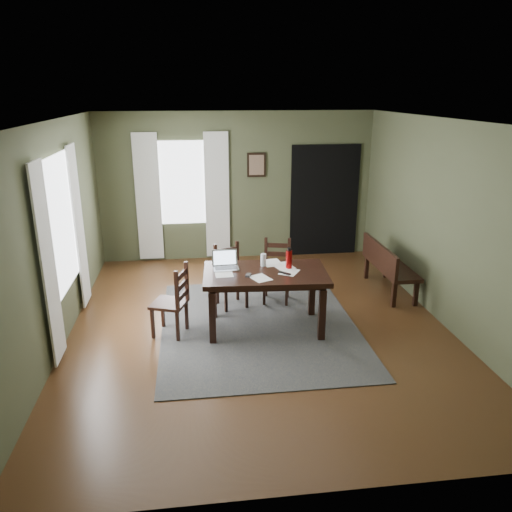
{
  "coord_description": "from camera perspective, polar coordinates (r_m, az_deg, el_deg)",
  "views": [
    {
      "loc": [
        -0.82,
        -6.07,
        3.04
      ],
      "look_at": [
        0.0,
        0.3,
        0.9
      ],
      "focal_mm": 35.0,
      "sensor_mm": 36.0,
      "label": 1
    }
  ],
  "objects": [
    {
      "name": "water_bottle",
      "position": [
        6.56,
        3.79,
        -0.33
      ],
      "size": [
        0.11,
        0.11,
        0.28
      ],
      "rotation": [
        0.0,
        0.0,
        -0.42
      ],
      "color": "#9C0C0C",
      "rests_on": "dining_table"
    },
    {
      "name": "computer_mouse",
      "position": [
        6.29,
        -0.89,
        -2.21
      ],
      "size": [
        0.08,
        0.1,
        0.03
      ],
      "primitive_type": "cube",
      "rotation": [
        0.0,
        0.0,
        -0.42
      ],
      "color": "#3F3F42",
      "rests_on": "dining_table"
    },
    {
      "name": "curtain_back_right",
      "position": [
        9.21,
        -4.47,
        6.85
      ],
      "size": [
        0.44,
        0.03,
        2.3
      ],
      "color": "silver",
      "rests_on": "ground"
    },
    {
      "name": "dining_table",
      "position": [
        6.49,
        1.07,
        -2.62
      ],
      "size": [
        1.65,
        1.05,
        0.8
      ],
      "rotation": [
        0.0,
        0.0,
        -0.06
      ],
      "color": "black",
      "rests_on": "rug"
    },
    {
      "name": "paper_a",
      "position": [
        6.4,
        -3.71,
        -2.01
      ],
      "size": [
        0.24,
        0.3,
        0.0
      ],
      "primitive_type": "cube",
      "rotation": [
        0.0,
        0.0,
        0.04
      ],
      "color": "white",
      "rests_on": "dining_table"
    },
    {
      "name": "drinking_glass",
      "position": [
        6.64,
        0.85,
        -0.45
      ],
      "size": [
        0.08,
        0.08,
        0.17
      ],
      "primitive_type": "cylinder",
      "rotation": [
        0.0,
        0.0,
        0.04
      ],
      "color": "silver",
      "rests_on": "dining_table"
    },
    {
      "name": "chair_back_right",
      "position": [
        7.48,
        2.37,
        -1.78
      ],
      "size": [
        0.49,
        0.49,
        0.93
      ],
      "rotation": [
        0.0,
        0.0,
        -0.24
      ],
      "color": "black",
      "rests_on": "rug"
    },
    {
      "name": "doorway_back",
      "position": [
        9.58,
        7.83,
        6.27
      ],
      "size": [
        1.3,
        0.03,
        2.1
      ],
      "color": "black",
      "rests_on": "ground"
    },
    {
      "name": "laptop",
      "position": [
        6.59,
        -3.53,
        -0.86
      ],
      "size": [
        0.35,
        0.28,
        0.23
      ],
      "rotation": [
        0.0,
        0.0,
        0.05
      ],
      "color": "#B7B7BC",
      "rests_on": "dining_table"
    },
    {
      "name": "chair_end",
      "position": [
        6.5,
        -9.49,
        -5.17
      ],
      "size": [
        0.53,
        0.53,
        0.95
      ],
      "rotation": [
        0.0,
        0.0,
        -1.91
      ],
      "color": "black",
      "rests_on": "rug"
    },
    {
      "name": "paper_b",
      "position": [
        6.46,
        3.81,
        -1.84
      ],
      "size": [
        0.32,
        0.34,
        0.0
      ],
      "primitive_type": "cube",
      "rotation": [
        0.0,
        0.0,
        -0.54
      ],
      "color": "white",
      "rests_on": "dining_table"
    },
    {
      "name": "chair_back_left",
      "position": [
        7.3,
        -2.96,
        -2.34
      ],
      "size": [
        0.51,
        0.51,
        0.92
      ],
      "rotation": [
        0.0,
        0.0,
        0.32
      ],
      "color": "black",
      "rests_on": "rug"
    },
    {
      "name": "curtain_left_far",
      "position": [
        7.51,
        -19.58,
        3.15
      ],
      "size": [
        0.03,
        0.48,
        2.3
      ],
      "color": "silver",
      "rests_on": "ground"
    },
    {
      "name": "paper_e",
      "position": [
        6.24,
        0.52,
        -2.54
      ],
      "size": [
        0.3,
        0.33,
        0.0
      ],
      "primitive_type": "cube",
      "rotation": [
        0.0,
        0.0,
        0.42
      ],
      "color": "white",
      "rests_on": "dining_table"
    },
    {
      "name": "curtain_back_left",
      "position": [
        9.23,
        -12.22,
        6.52
      ],
      "size": [
        0.44,
        0.03,
        2.3
      ],
      "color": "silver",
      "rests_on": "ground"
    },
    {
      "name": "rug",
      "position": [
        6.84,
        0.32,
        -7.92
      ],
      "size": [
        2.6,
        3.2,
        0.01
      ],
      "color": "#3C3C3C",
      "rests_on": "ground"
    },
    {
      "name": "paper_d",
      "position": [
        6.67,
        3.13,
        -1.16
      ],
      "size": [
        0.32,
        0.36,
        0.0
      ],
      "primitive_type": "cube",
      "rotation": [
        0.0,
        0.0,
        0.31
      ],
      "color": "white",
      "rests_on": "dining_table"
    },
    {
      "name": "window_back",
      "position": [
        9.18,
        -8.42,
        8.26
      ],
      "size": [
        1.0,
        0.01,
        1.5
      ],
      "color": "white",
      "rests_on": "ground"
    },
    {
      "name": "window_left",
      "position": [
        6.68,
        -21.44,
        3.36
      ],
      "size": [
        0.01,
        1.3,
        1.7
      ],
      "color": "white",
      "rests_on": "ground"
    },
    {
      "name": "curtain_left_near",
      "position": [
        5.98,
        -22.66,
        -0.98
      ],
      "size": [
        0.03,
        0.48,
        2.3
      ],
      "color": "silver",
      "rests_on": "ground"
    },
    {
      "name": "bench",
      "position": [
        8.06,
        14.72,
        -0.8
      ],
      "size": [
        0.45,
        1.39,
        0.79
      ],
      "rotation": [
        0.0,
        0.0,
        1.57
      ],
      "color": "black",
      "rests_on": "ground"
    },
    {
      "name": "framed_picture",
      "position": [
        9.21,
        0.05,
        10.37
      ],
      "size": [
        0.34,
        0.03,
        0.44
      ],
      "color": "black",
      "rests_on": "ground"
    },
    {
      "name": "paper_c",
      "position": [
        6.79,
        1.86,
        -0.78
      ],
      "size": [
        0.29,
        0.35,
        0.0
      ],
      "primitive_type": "cube",
      "rotation": [
        0.0,
        0.0,
        0.16
      ],
      "color": "white",
      "rests_on": "dining_table"
    },
    {
      "name": "ground",
      "position": [
        6.84,
        0.32,
        -8.0
      ],
      "size": [
        5.0,
        6.0,
        0.01
      ],
      "color": "#492C16"
    },
    {
      "name": "tv_remote",
      "position": [
        6.39,
        3.32,
        -1.98
      ],
      "size": [
        0.14,
        0.16,
        0.02
      ],
      "primitive_type": "cube",
      "rotation": [
        0.0,
        0.0,
        0.72
      ],
      "color": "black",
      "rests_on": "dining_table"
    },
    {
      "name": "room_shell",
      "position": [
        6.25,
        0.35,
        7.01
      ],
      "size": [
        5.02,
        6.02,
        2.71
      ],
      "color": "#484E33",
      "rests_on": "ground"
    }
  ]
}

